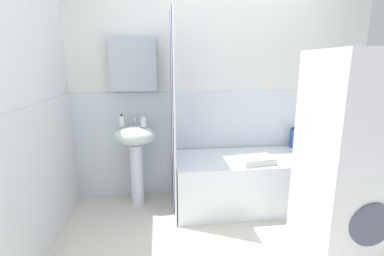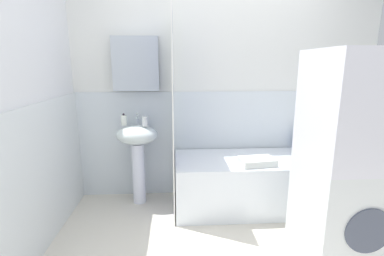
# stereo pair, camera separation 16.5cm
# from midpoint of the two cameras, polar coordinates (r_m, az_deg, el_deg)

# --- Properties ---
(wall_back_tiled) EXTENTS (3.60, 0.18, 2.40)m
(wall_back_tiled) POSITION_cam_midpoint_polar(r_m,az_deg,el_deg) (3.20, 5.34, 6.33)
(wall_back_tiled) COLOR white
(wall_back_tiled) RESTS_ON ground_plane
(wall_left_tiled) EXTENTS (0.07, 1.81, 2.40)m
(wall_left_tiled) POSITION_cam_midpoint_polar(r_m,az_deg,el_deg) (2.47, -28.07, 2.43)
(wall_left_tiled) COLOR silver
(wall_left_tiled) RESTS_ON ground_plane
(sink) EXTENTS (0.44, 0.34, 0.87)m
(sink) POSITION_cam_midpoint_polar(r_m,az_deg,el_deg) (3.05, -9.44, -3.80)
(sink) COLOR white
(sink) RESTS_ON ground_plane
(faucet) EXTENTS (0.03, 0.12, 0.12)m
(faucet) POSITION_cam_midpoint_polar(r_m,az_deg,el_deg) (3.06, -9.49, 1.93)
(faucet) COLOR silver
(faucet) RESTS_ON sink
(soap_dispenser) EXTENTS (0.06, 0.06, 0.13)m
(soap_dispenser) POSITION_cam_midpoint_polar(r_m,az_deg,el_deg) (3.02, -12.11, 1.56)
(soap_dispenser) COLOR white
(soap_dispenser) RESTS_ON sink
(toothbrush_cup) EXTENTS (0.06, 0.06, 0.10)m
(toothbrush_cup) POSITION_cam_midpoint_polar(r_m,az_deg,el_deg) (2.94, -7.91, 1.33)
(toothbrush_cup) COLOR white
(toothbrush_cup) RESTS_ON sink
(bathtub) EXTENTS (1.59, 0.71, 0.54)m
(bathtub) POSITION_cam_midpoint_polar(r_m,az_deg,el_deg) (3.13, 13.32, -10.68)
(bathtub) COLOR white
(bathtub) RESTS_ON ground_plane
(shower_curtain) EXTENTS (0.01, 0.71, 2.00)m
(shower_curtain) POSITION_cam_midpoint_polar(r_m,az_deg,el_deg) (2.78, -2.13, 2.49)
(shower_curtain) COLOR white
(shower_curtain) RESTS_ON ground_plane
(lotion_bottle) EXTENTS (0.04, 0.04, 0.18)m
(lotion_bottle) POSITION_cam_midpoint_polar(r_m,az_deg,el_deg) (3.53, 23.10, -2.52)
(lotion_bottle) COLOR #292C33
(lotion_bottle) RESTS_ON bathtub
(shampoo_bottle) EXTENTS (0.07, 0.07, 0.24)m
(shampoo_bottle) POSITION_cam_midpoint_polar(r_m,az_deg,el_deg) (3.47, 21.83, -2.18)
(shampoo_bottle) COLOR #31519E
(shampoo_bottle) RESTS_ON bathtub
(towel_folded) EXTENTS (0.36, 0.26, 0.07)m
(towel_folded) POSITION_cam_midpoint_polar(r_m,az_deg,el_deg) (2.85, 14.67, -6.59)
(towel_folded) COLOR silver
(towel_folded) RESTS_ON bathtub
(washer_dryer_stack) EXTENTS (0.58, 0.61, 1.60)m
(washer_dryer_stack) POSITION_cam_midpoint_polar(r_m,az_deg,el_deg) (2.39, 30.72, -6.07)
(washer_dryer_stack) COLOR white
(washer_dryer_stack) RESTS_ON ground_plane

